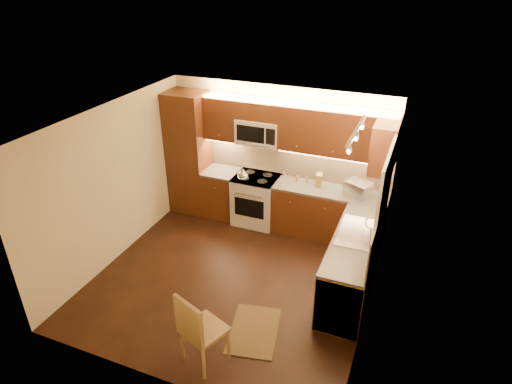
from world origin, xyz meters
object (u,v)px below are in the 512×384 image
at_px(sink, 358,228).
at_px(stove, 256,199).
at_px(microwave, 259,132).
at_px(kettle, 243,174).
at_px(toaster_oven, 358,188).
at_px(dining_chair, 204,328).
at_px(soap_bottle, 381,204).
at_px(knife_block, 319,180).

bearing_deg(sink, stove, 150.64).
bearing_deg(microwave, kettle, -118.72).
height_order(toaster_oven, dining_chair, toaster_oven).
bearing_deg(kettle, microwave, 45.48).
distance_m(microwave, soap_bottle, 2.37).
height_order(stove, microwave, microwave).
bearing_deg(knife_block, stove, 173.33).
bearing_deg(kettle, stove, 30.94).
height_order(stove, kettle, kettle).
xyz_separation_m(knife_block, soap_bottle, (1.09, -0.44, -0.01)).
bearing_deg(sink, knife_block, 125.90).
relative_size(microwave, dining_chair, 0.74).
distance_m(sink, knife_block, 1.51).
xyz_separation_m(microwave, kettle, (-0.18, -0.32, -0.69)).
bearing_deg(soap_bottle, toaster_oven, 127.26).
distance_m(kettle, knife_block, 1.32).
bearing_deg(kettle, knife_block, -3.19).
distance_m(microwave, sink, 2.48).
bearing_deg(soap_bottle, dining_chair, -131.18).
distance_m(toaster_oven, soap_bottle, 0.55).
xyz_separation_m(microwave, toaster_oven, (1.79, -0.12, -0.70)).
bearing_deg(sink, toaster_oven, 100.49).
relative_size(soap_bottle, dining_chair, 0.19).
bearing_deg(toaster_oven, microwave, -160.09).
distance_m(sink, kettle, 2.37).
height_order(stove, dining_chair, dining_chair).
height_order(soap_bottle, dining_chair, soap_bottle).
bearing_deg(kettle, sink, -39.08).
bearing_deg(knife_block, dining_chair, -109.99).
distance_m(sink, toaster_oven, 1.16).
height_order(sink, toaster_oven, toaster_oven).
distance_m(sink, soap_bottle, 0.82).
distance_m(stove, toaster_oven, 1.87).
relative_size(microwave, knife_block, 3.40).
xyz_separation_m(stove, toaster_oven, (1.79, 0.02, 0.56)).
xyz_separation_m(sink, kettle, (-2.18, 0.94, 0.05)).
distance_m(microwave, knife_block, 1.32).
bearing_deg(dining_chair, soap_bottle, 82.51).
bearing_deg(dining_chair, sink, 78.03).
relative_size(stove, toaster_oven, 2.33).
bearing_deg(microwave, toaster_oven, -3.72).
relative_size(microwave, kettle, 3.47).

